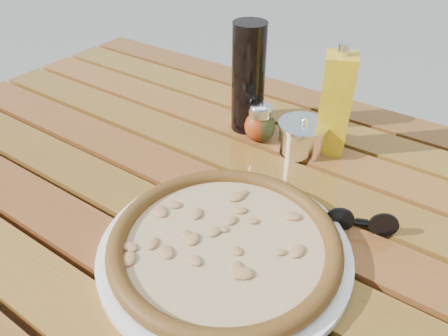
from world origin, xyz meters
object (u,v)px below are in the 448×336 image
Objects in this scene: pepper_shaker at (258,123)px; soda_can at (247,95)px; oregano_shaker at (262,123)px; parmesan_tin at (302,136)px; table at (218,220)px; olive_oil_cruet at (335,104)px; pizza at (225,243)px; dark_bottle at (248,78)px; plate at (225,250)px; sunglasses at (361,222)px.

soda_can reaches higher than pepper_shaker.
pepper_shaker is at bearing -144.62° from oregano_shaker.
pepper_shaker is 0.75× the size of parmesan_tin.
oregano_shaker reaches higher than table.
olive_oil_cruet reaches higher than oregano_shaker.
pizza is 0.32m from oregano_shaker.
dark_bottle is 0.06m from soda_can.
olive_oil_cruet is at bearing 89.05° from plate.
dark_bottle reaches higher than pepper_shaker.
olive_oil_cruet is at bearing 20.93° from pepper_shaker.
oregano_shaker is at bearing -25.91° from dark_bottle.
pepper_shaker and oregano_shaker have the same top height.
sunglasses is (0.26, -0.13, -0.02)m from pepper_shaker.
soda_can is at bearing 144.19° from oregano_shaker.
table is 0.26m from sunglasses.
olive_oil_cruet reaches higher than table.
plate is 3.31× the size of parmesan_tin.
plate is 1.64× the size of dark_bottle.
pepper_shaker reaches higher than parmesan_tin.
sunglasses is (0.24, 0.04, 0.09)m from table.
olive_oil_cruet is (0.10, 0.22, 0.17)m from table.
parmesan_tin is at bearing 115.65° from sunglasses.
pizza is 0.40m from soda_can.
dark_bottle reaches higher than pizza.
parmesan_tin is (0.06, 0.19, 0.11)m from table.
soda_can is (-0.19, 0.35, 0.04)m from pizza.
soda_can is (-0.02, 0.03, -0.05)m from dark_bottle.
oregano_shaker is 0.68× the size of soda_can.
soda_can is at bearing 126.23° from sunglasses.
olive_oil_cruet is (0.12, 0.05, 0.06)m from oregano_shaker.
pizza is 3.86× the size of sunglasses.
plate is at bearing 180.00° from pizza.
pepper_shaker is 0.09m from dark_bottle.
oregano_shaker is at bearing -172.46° from parmesan_tin.
soda_can is (-0.07, 0.05, 0.02)m from oregano_shaker.
table is at bearing -114.88° from olive_oil_cruet.
parmesan_tin is at bearing -5.78° from dark_bottle.
table is 0.23m from parmesan_tin.
plate reaches higher than table.
soda_can is at bearing 111.18° from table.
parmesan_tin is at bearing 7.54° from oregano_shaker.
table is 12.88× the size of parmesan_tin.
oregano_shaker is at bearing 111.60° from plate.
pepper_shaker is 0.09m from parmesan_tin.
table is 17.07× the size of pepper_shaker.
pepper_shaker is 0.68× the size of soda_can.
pizza is at bearing -68.40° from oregano_shaker.
pepper_shaker is at bearing -40.82° from soda_can.
table is at bearing 129.61° from pizza.
dark_bottle is 2.02× the size of parmesan_tin.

